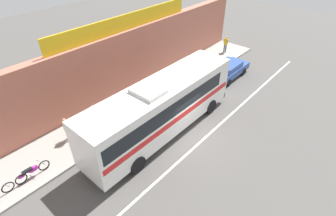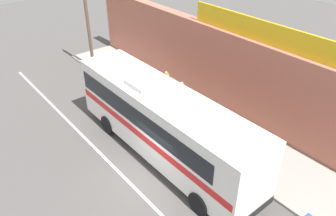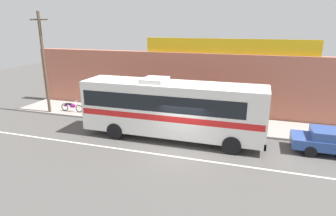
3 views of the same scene
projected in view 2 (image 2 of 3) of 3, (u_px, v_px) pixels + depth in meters
name	position (u px, v px, depth m)	size (l,w,h in m)	color
ground_plane	(149.00, 180.00, 15.32)	(70.00, 70.00, 0.00)	#4F4C49
sidewalk_slab	(226.00, 135.00, 18.06)	(30.00, 3.60, 0.14)	gray
storefront_facade	(257.00, 85.00, 17.97)	(30.00, 0.70, 4.80)	#B26651
storefront_billboard	(293.00, 41.00, 15.38)	(12.60, 0.12, 1.10)	gold
road_center_stripe	(134.00, 188.00, 14.89)	(30.00, 0.14, 0.01)	silver
intercity_bus	(162.00, 119.00, 15.79)	(11.16, 2.64, 3.78)	white
utility_pole	(87.00, 15.00, 22.83)	(1.60, 0.22, 7.70)	brown
motorcycle_black	(127.00, 78.00, 22.71)	(1.85, 0.56, 0.94)	black
motorcycle_red	(112.00, 68.00, 23.98)	(1.96, 0.56, 0.94)	black
pedestrian_far_right	(166.00, 81.00, 21.21)	(0.30, 0.48, 1.60)	navy
pedestrian_by_curb	(181.00, 92.00, 19.83)	(0.30, 0.48, 1.71)	black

